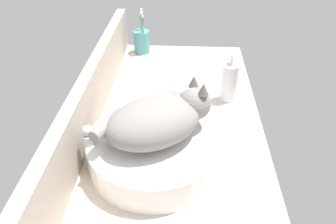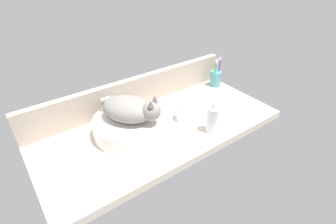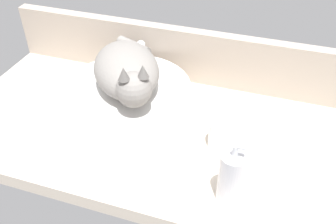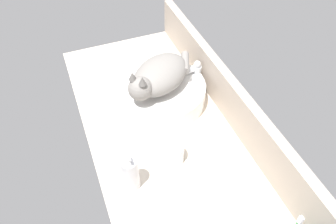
{
  "view_description": "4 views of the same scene",
  "coord_description": "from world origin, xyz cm",
  "px_view_note": "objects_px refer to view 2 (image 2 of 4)",
  "views": [
    {
      "loc": [
        -79.28,
        -2.69,
        62.92
      ],
      "look_at": [
        -1.04,
        1.78,
        7.06
      ],
      "focal_mm": 35.0,
      "sensor_mm": 36.0,
      "label": 1
    },
    {
      "loc": [
        -60.19,
        -89.07,
        78.66
      ],
      "look_at": [
        1.74,
        -4.06,
        10.23
      ],
      "focal_mm": 28.0,
      "sensor_mm": 36.0,
      "label": 2
    },
    {
      "loc": [
        21.85,
        -72.08,
        66.41
      ],
      "look_at": [
        -1.37,
        -1.39,
        7.18
      ],
      "focal_mm": 40.0,
      "sensor_mm": 36.0,
      "label": 3
    },
    {
      "loc": [
        74.07,
        -27.4,
        92.92
      ],
      "look_at": [
        -1.24,
        2.12,
        7.66
      ],
      "focal_mm": 35.0,
      "sensor_mm": 36.0,
      "label": 4
    }
  ],
  "objects_px": {
    "sink_basin": "(130,126)",
    "water_glass": "(184,114)",
    "cat": "(131,109)",
    "soap_dispenser": "(212,120)",
    "toothbrush_cup": "(216,78)",
    "faucet": "(111,108)"
  },
  "relations": [
    {
      "from": "faucet",
      "to": "toothbrush_cup",
      "type": "bearing_deg",
      "value": -2.64
    },
    {
      "from": "toothbrush_cup",
      "to": "water_glass",
      "type": "bearing_deg",
      "value": -155.89
    },
    {
      "from": "faucet",
      "to": "water_glass",
      "type": "distance_m",
      "value": 0.38
    },
    {
      "from": "toothbrush_cup",
      "to": "soap_dispenser",
      "type": "bearing_deg",
      "value": -136.79
    },
    {
      "from": "soap_dispenser",
      "to": "water_glass",
      "type": "relative_size",
      "value": 2.17
    },
    {
      "from": "soap_dispenser",
      "to": "cat",
      "type": "bearing_deg",
      "value": 146.39
    },
    {
      "from": "faucet",
      "to": "toothbrush_cup",
      "type": "xyz_separation_m",
      "value": [
        0.72,
        -0.03,
        -0.02
      ]
    },
    {
      "from": "sink_basin",
      "to": "water_glass",
      "type": "distance_m",
      "value": 0.29
    },
    {
      "from": "faucet",
      "to": "toothbrush_cup",
      "type": "distance_m",
      "value": 0.72
    },
    {
      "from": "cat",
      "to": "toothbrush_cup",
      "type": "distance_m",
      "value": 0.7
    },
    {
      "from": "soap_dispenser",
      "to": "toothbrush_cup",
      "type": "height_order",
      "value": "toothbrush_cup"
    },
    {
      "from": "sink_basin",
      "to": "cat",
      "type": "relative_size",
      "value": 1.15
    },
    {
      "from": "sink_basin",
      "to": "water_glass",
      "type": "bearing_deg",
      "value": -12.87
    },
    {
      "from": "toothbrush_cup",
      "to": "water_glass",
      "type": "distance_m",
      "value": 0.45
    },
    {
      "from": "cat",
      "to": "soap_dispenser",
      "type": "distance_m",
      "value": 0.39
    },
    {
      "from": "toothbrush_cup",
      "to": "water_glass",
      "type": "xyz_separation_m",
      "value": [
        -0.41,
        -0.18,
        -0.02
      ]
    },
    {
      "from": "faucet",
      "to": "water_glass",
      "type": "xyz_separation_m",
      "value": [
        0.31,
        -0.22,
        -0.04
      ]
    },
    {
      "from": "cat",
      "to": "water_glass",
      "type": "distance_m",
      "value": 0.3
    },
    {
      "from": "faucet",
      "to": "cat",
      "type": "bearing_deg",
      "value": -79.47
    },
    {
      "from": "faucet",
      "to": "toothbrush_cup",
      "type": "relative_size",
      "value": 0.73
    },
    {
      "from": "faucet",
      "to": "water_glass",
      "type": "bearing_deg",
      "value": -35.35
    },
    {
      "from": "cat",
      "to": "faucet",
      "type": "distance_m",
      "value": 0.18
    }
  ]
}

